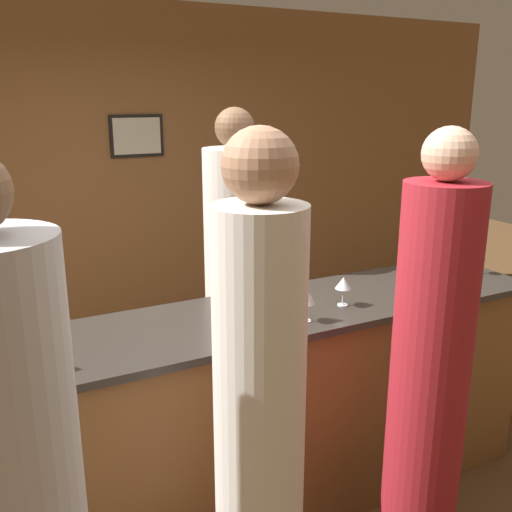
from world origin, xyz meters
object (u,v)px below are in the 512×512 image
object	(u,v)px
guest_0	(428,391)
bartender	(236,290)
guest_2	(259,448)
wine_bottle_0	(409,249)

from	to	relation	value
guest_0	bartender	bearing A→B (deg)	96.35
guest_2	wine_bottle_0	xyz separation A→B (m)	(1.51, 1.01, 0.25)
guest_2	wine_bottle_0	world-z (taller)	guest_2
guest_2	wine_bottle_0	distance (m)	1.84
guest_0	wine_bottle_0	xyz separation A→B (m)	(0.72, 0.95, 0.28)
guest_0	wine_bottle_0	size ratio (longest dim) A/B	6.09
guest_2	wine_bottle_0	bearing A→B (deg)	33.79
guest_0	wine_bottle_0	world-z (taller)	guest_0
bartender	guest_2	world-z (taller)	bartender
guest_2	wine_bottle_0	size ratio (longest dim) A/B	6.16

